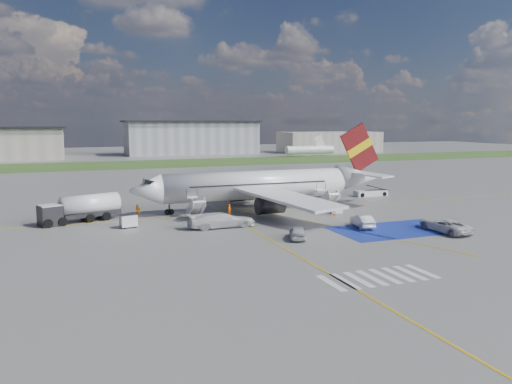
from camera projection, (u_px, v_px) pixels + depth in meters
ground at (299, 229)px, 56.24m from camera, size 400.00×400.00×0.00m
grass_strip at (157, 164)px, 144.21m from camera, size 400.00×30.00×0.01m
taxiway_line_main at (261, 212)px, 67.35m from camera, size 120.00×0.20×0.01m
taxiway_line_cross at (297, 256)px, 45.23m from camera, size 0.20×60.00×0.01m
taxiway_line_diag at (261, 212)px, 67.35m from camera, size 20.71×56.45×0.01m
staging_box at (395, 230)px, 56.05m from camera, size 14.00×8.00×0.01m
crosswalk at (378, 277)px, 38.94m from camera, size 9.00×4.00×0.01m
terminal_centre at (192, 138)px, 187.43m from camera, size 48.00×18.00×12.00m
terminal_east at (330, 142)px, 200.52m from camera, size 40.00×16.00×8.00m
airliner at (266, 185)px, 69.26m from camera, size 36.81×32.95×11.92m
airstairs_fwd at (198, 216)px, 60.88m from camera, size 1.90×5.20×3.60m
airstairs_aft at (331, 207)px, 67.37m from camera, size 1.90×5.20×3.60m
fuel_tanker at (81, 211)px, 60.38m from camera, size 9.75×5.52×3.24m
gpu_cart at (128, 222)px, 57.14m from camera, size 2.07×1.56×1.55m
belt_loader at (371, 193)px, 81.62m from camera, size 5.96×2.37×1.77m
car_silver_a at (298, 232)px, 51.62m from camera, size 3.02×4.34×1.37m
car_silver_b at (363, 221)px, 57.23m from camera, size 2.44×4.65×1.46m
van_white_a at (445, 223)px, 54.93m from camera, size 2.58×5.29×1.95m
van_white_b at (222, 218)px, 57.10m from camera, size 5.89×2.49×2.29m
crew_fwd at (229, 211)px, 63.07m from camera, size 0.76×0.67×1.74m
crew_nose at (138, 211)px, 63.41m from camera, size 0.99×0.97×1.61m
crew_aft at (335, 208)px, 64.68m from camera, size 0.74×1.20×1.90m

